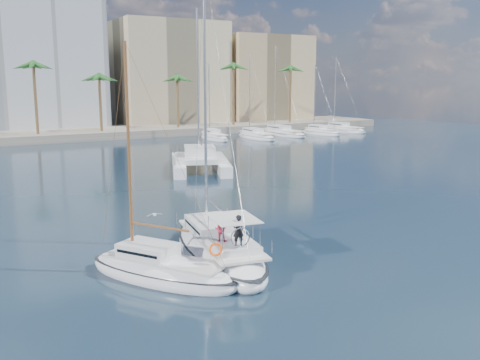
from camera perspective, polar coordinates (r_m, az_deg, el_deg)
ground at (r=34.02m, az=2.84°, el=-5.13°), size 160.00×160.00×0.00m
quay at (r=90.77m, az=-18.27°, el=4.66°), size 120.00×14.00×1.20m
building_beige at (r=105.35m, az=-7.58°, el=10.98°), size 20.00×14.00×20.00m
building_tan_right at (r=112.67m, az=2.45°, el=10.53°), size 18.00×12.00×18.00m
palm_centre at (r=86.44m, az=-18.11°, el=10.83°), size 3.60×3.60×12.30m
palm_right at (r=99.11m, az=1.88°, el=11.25°), size 3.60×3.60×12.30m
main_sloop at (r=28.22m, az=-2.26°, el=-7.40°), size 5.26×11.29×16.13m
small_sloop at (r=25.72m, az=-8.44°, el=-9.53°), size 6.51×8.19×11.63m
catamaran at (r=55.59m, az=-4.31°, el=2.23°), size 9.35×12.48×16.44m
seagull at (r=34.67m, az=-9.12°, el=-3.67°), size 1.04×0.45×0.19m
moored_yacht_a at (r=84.06m, az=-2.78°, el=4.33°), size 3.37×9.52×11.90m
moored_yacht_b at (r=85.46m, az=1.74°, el=4.44°), size 3.32×10.83×13.72m
moored_yacht_c at (r=90.62m, az=4.61°, el=4.77°), size 3.98×12.33×15.54m
moored_yacht_d at (r=92.83m, az=8.64°, el=4.82°), size 3.52×9.55×11.90m
moored_yacht_e at (r=98.47m, az=10.91°, el=5.08°), size 4.61×11.11×13.72m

